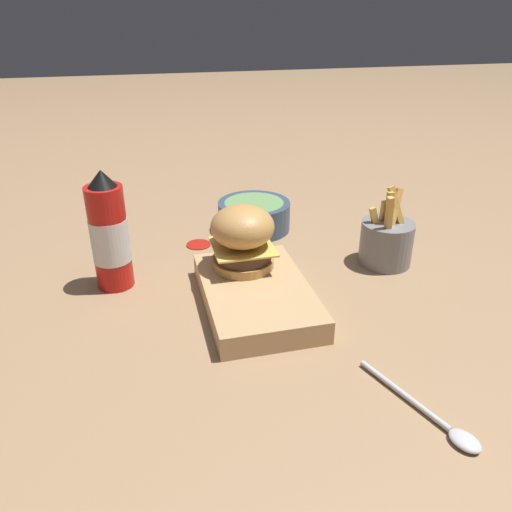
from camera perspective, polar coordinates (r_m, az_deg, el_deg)
name	(u,v)px	position (r m, az deg, el deg)	size (l,w,h in m)	color
ground_plane	(294,295)	(0.82, 4.41, -4.43)	(6.00, 6.00, 0.00)	#9E7A56
serving_board	(256,295)	(0.79, 0.00, -4.45)	(0.25, 0.16, 0.04)	tan
burger	(243,237)	(0.81, -1.54, 2.21)	(0.10, 0.10, 0.11)	tan
ketchup_bottle	(110,235)	(0.84, -16.39, 2.29)	(0.06, 0.06, 0.20)	red
fries_basket	(386,241)	(0.93, 14.66, 1.62)	(0.09, 0.09, 0.15)	slate
side_bowl	(252,215)	(1.05, -0.46, 4.69)	(0.15, 0.15, 0.06)	#384C66
spoon	(438,421)	(0.63, 20.13, -17.27)	(0.17, 0.07, 0.01)	silver
ketchup_puddle	(199,244)	(0.99, -6.58, 1.36)	(0.05, 0.05, 0.00)	#B21E14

